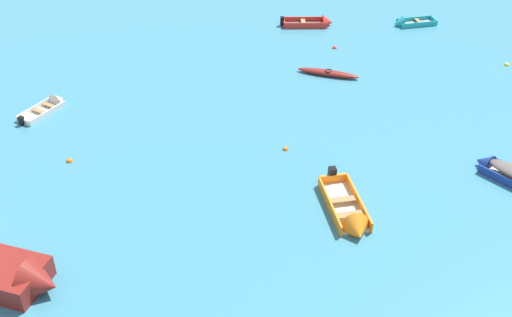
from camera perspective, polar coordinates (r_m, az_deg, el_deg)
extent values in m
ellipsoid|color=maroon|center=(38.65, 6.43, 7.56)|extent=(3.55, 2.30, 0.33)
torus|color=black|center=(38.58, 6.45, 7.76)|extent=(0.61, 0.61, 0.07)
cube|color=beige|center=(36.47, -18.51, 3.88)|extent=(2.30, 2.43, 0.08)
cube|color=white|center=(36.76, -19.07, 4.22)|extent=(1.73, 1.93, 0.31)
cube|color=white|center=(36.07, -18.00, 3.84)|extent=(1.73, 1.93, 0.31)
cube|color=white|center=(35.74, -19.98, 3.12)|extent=(0.80, 0.72, 0.31)
cone|color=white|center=(37.13, -17.10, 4.97)|extent=(1.10, 1.07, 0.95)
cube|color=#937047|center=(36.31, -18.71, 4.03)|extent=(0.84, 0.79, 0.03)
cube|color=#937047|center=(36.71, -17.89, 4.55)|extent=(0.84, 0.79, 0.03)
cube|color=black|center=(35.63, -20.13, 3.19)|extent=(0.35, 0.35, 0.44)
cube|color=gray|center=(46.81, 14.06, 11.54)|extent=(2.52, 1.02, 0.09)
cube|color=teal|center=(46.35, 14.34, 11.44)|extent=(2.60, 0.15, 0.35)
cube|color=teal|center=(47.17, 13.82, 11.92)|extent=(2.60, 0.15, 0.35)
cube|color=teal|center=(47.34, 15.53, 11.74)|extent=(0.13, 0.98, 0.35)
cone|color=teal|center=(46.19, 12.54, 11.63)|extent=(0.63, 0.97, 0.95)
cube|color=#937047|center=(46.80, 14.24, 11.77)|extent=(0.30, 0.90, 0.03)
cube|color=navy|center=(31.21, 21.57, -2.06)|extent=(1.70, 2.75, 0.42)
cone|color=navy|center=(32.15, 19.55, -0.36)|extent=(1.26, 1.15, 1.03)
cube|color=beige|center=(28.15, 7.81, -4.31)|extent=(1.25, 3.43, 0.13)
cube|color=orange|center=(28.22, 9.10, -3.84)|extent=(0.12, 3.57, 0.52)
cube|color=orange|center=(27.86, 6.56, -4.16)|extent=(0.12, 3.57, 0.52)
cube|color=orange|center=(29.37, 6.84, -1.87)|extent=(1.27, 0.15, 0.52)
cone|color=orange|center=(26.68, 9.00, -6.39)|extent=(1.25, 0.83, 1.25)
cube|color=#937047|center=(28.11, 7.75, -3.60)|extent=(1.17, 0.38, 0.03)
cube|color=#937047|center=(27.34, 8.37, -4.92)|extent=(1.17, 0.38, 0.03)
cube|color=black|center=(29.38, 6.78, -1.42)|extent=(0.34, 0.34, 0.73)
cone|color=maroon|center=(25.17, -18.51, -10.50)|extent=(1.91, 2.13, 1.76)
cube|color=#4C4C51|center=(45.44, 4.40, 11.77)|extent=(2.96, 1.50, 0.10)
cube|color=red|center=(45.87, 4.36, 12.21)|extent=(2.91, 0.59, 0.41)
cube|color=red|center=(44.88, 4.46, 11.69)|extent=(2.91, 0.59, 0.41)
cube|color=red|center=(45.27, 2.51, 11.97)|extent=(0.30, 1.06, 0.41)
cone|color=red|center=(45.53, 6.38, 11.95)|extent=(0.85, 1.14, 1.03)
cube|color=#937047|center=(45.33, 4.21, 12.05)|extent=(0.47, 1.00, 0.03)
cube|color=black|center=(45.21, 2.35, 12.13)|extent=(0.32, 0.32, 0.57)
sphere|color=yellow|center=(42.59, 21.39, 7.73)|extent=(0.33, 0.33, 0.33)
sphere|color=orange|center=(32.07, -16.24, -0.25)|extent=(0.32, 0.32, 0.32)
sphere|color=orange|center=(31.67, 2.63, 0.80)|extent=(0.29, 0.29, 0.29)
sphere|color=red|center=(42.23, 6.99, 9.71)|extent=(0.31, 0.31, 0.31)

